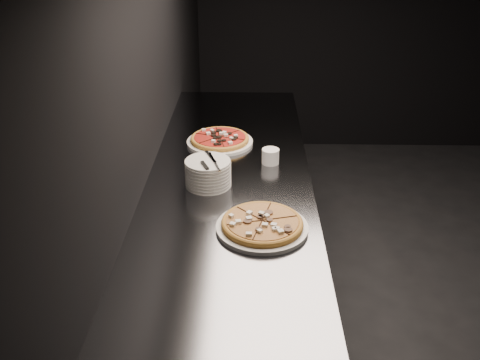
{
  "coord_description": "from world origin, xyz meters",
  "views": [
    {
      "loc": [
        -2.03,
        -2.18,
        2.02
      ],
      "look_at": [
        -2.08,
        -0.1,
        0.95
      ],
      "focal_mm": 40.0,
      "sensor_mm": 36.0,
      "label": 1
    }
  ],
  "objects_px": {
    "pizza_mushroom": "(262,225)",
    "plate_stack": "(208,173)",
    "ramekin": "(270,156)",
    "pizza_tomato": "(220,140)",
    "counter": "(230,258)",
    "cutlery": "(209,162)"
  },
  "relations": [
    {
      "from": "pizza_tomato",
      "to": "plate_stack",
      "type": "xyz_separation_m",
      "value": [
        -0.02,
        -0.46,
        0.04
      ]
    },
    {
      "from": "plate_stack",
      "to": "ramekin",
      "type": "relative_size",
      "value": 2.41
    },
    {
      "from": "counter",
      "to": "ramekin",
      "type": "distance_m",
      "value": 0.55
    },
    {
      "from": "cutlery",
      "to": "ramekin",
      "type": "height_order",
      "value": "cutlery"
    },
    {
      "from": "plate_stack",
      "to": "ramekin",
      "type": "height_order",
      "value": "plate_stack"
    },
    {
      "from": "counter",
      "to": "ramekin",
      "type": "height_order",
      "value": "ramekin"
    },
    {
      "from": "pizza_tomato",
      "to": "ramekin",
      "type": "distance_m",
      "value": 0.34
    },
    {
      "from": "pizza_mushroom",
      "to": "counter",
      "type": "bearing_deg",
      "value": 107.34
    },
    {
      "from": "counter",
      "to": "ramekin",
      "type": "bearing_deg",
      "value": 35.17
    },
    {
      "from": "counter",
      "to": "cutlery",
      "type": "height_order",
      "value": "cutlery"
    },
    {
      "from": "pizza_mushroom",
      "to": "cutlery",
      "type": "relative_size",
      "value": 1.81
    },
    {
      "from": "pizza_mushroom",
      "to": "plate_stack",
      "type": "bearing_deg",
      "value": 123.0
    },
    {
      "from": "counter",
      "to": "pizza_tomato",
      "type": "bearing_deg",
      "value": 100.11
    },
    {
      "from": "ramekin",
      "to": "pizza_tomato",
      "type": "bearing_deg",
      "value": 137.81
    },
    {
      "from": "pizza_mushroom",
      "to": "cutlery",
      "type": "xyz_separation_m",
      "value": [
        -0.22,
        0.34,
        0.1
      ]
    },
    {
      "from": "pizza_tomato",
      "to": "pizza_mushroom",
      "type": "bearing_deg",
      "value": -75.82
    },
    {
      "from": "counter",
      "to": "plate_stack",
      "type": "relative_size",
      "value": 12.29
    },
    {
      "from": "cutlery",
      "to": "counter",
      "type": "bearing_deg",
      "value": 31.82
    },
    {
      "from": "counter",
      "to": "pizza_tomato",
      "type": "xyz_separation_m",
      "value": [
        -0.07,
        0.36,
        0.48
      ]
    },
    {
      "from": "counter",
      "to": "pizza_mushroom",
      "type": "distance_m",
      "value": 0.68
    },
    {
      "from": "pizza_mushroom",
      "to": "ramekin",
      "type": "distance_m",
      "value": 0.59
    },
    {
      "from": "plate_stack",
      "to": "cutlery",
      "type": "relative_size",
      "value": 0.94
    }
  ]
}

